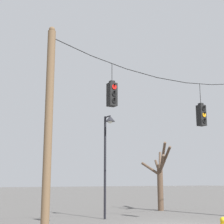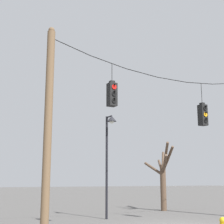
{
  "view_description": "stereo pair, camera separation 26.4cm",
  "coord_description": "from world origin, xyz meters",
  "px_view_note": "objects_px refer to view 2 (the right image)",
  "views": [
    {
      "loc": [
        -9.83,
        -11.74,
        1.88
      ],
      "look_at": [
        -3.15,
        -0.0,
        4.61
      ],
      "focal_mm": 55.0,
      "sensor_mm": 36.0,
      "label": 1
    },
    {
      "loc": [
        -9.6,
        -11.87,
        1.88
      ],
      "look_at": [
        -3.15,
        -0.0,
        4.61
      ],
      "focal_mm": 55.0,
      "sensor_mm": 36.0,
      "label": 2
    }
  ],
  "objects_px": {
    "utility_pole_left": "(48,126)",
    "traffic_light_over_intersection": "(203,115)",
    "traffic_light_near_right_pole": "(112,94)",
    "bare_tree": "(163,176)",
    "street_lamp": "(109,141)"
  },
  "relations": [
    {
      "from": "utility_pole_left",
      "to": "traffic_light_over_intersection",
      "type": "height_order",
      "value": "utility_pole_left"
    },
    {
      "from": "utility_pole_left",
      "to": "traffic_light_near_right_pole",
      "type": "height_order",
      "value": "utility_pole_left"
    },
    {
      "from": "utility_pole_left",
      "to": "traffic_light_over_intersection",
      "type": "xyz_separation_m",
      "value": [
        7.5,
        -0.01,
        1.12
      ]
    },
    {
      "from": "bare_tree",
      "to": "traffic_light_near_right_pole",
      "type": "bearing_deg",
      "value": -138.15
    },
    {
      "from": "bare_tree",
      "to": "utility_pole_left",
      "type": "bearing_deg",
      "value": -146.58
    },
    {
      "from": "utility_pole_left",
      "to": "traffic_light_near_right_pole",
      "type": "relative_size",
      "value": 4.28
    },
    {
      "from": "utility_pole_left",
      "to": "bare_tree",
      "type": "distance_m",
      "value": 12.16
    },
    {
      "from": "utility_pole_left",
      "to": "traffic_light_near_right_pole",
      "type": "bearing_deg",
      "value": -0.19
    },
    {
      "from": "utility_pole_left",
      "to": "traffic_light_over_intersection",
      "type": "relative_size",
      "value": 3.77
    },
    {
      "from": "traffic_light_near_right_pole",
      "to": "bare_tree",
      "type": "distance_m",
      "value": 10.45
    },
    {
      "from": "traffic_light_near_right_pole",
      "to": "traffic_light_over_intersection",
      "type": "relative_size",
      "value": 0.88
    },
    {
      "from": "traffic_light_over_intersection",
      "to": "bare_tree",
      "type": "distance_m",
      "value": 7.64
    },
    {
      "from": "utility_pole_left",
      "to": "street_lamp",
      "type": "distance_m",
      "value": 5.91
    },
    {
      "from": "traffic_light_near_right_pole",
      "to": "bare_tree",
      "type": "height_order",
      "value": "traffic_light_near_right_pole"
    },
    {
      "from": "bare_tree",
      "to": "traffic_light_over_intersection",
      "type": "bearing_deg",
      "value": -111.04
    }
  ]
}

